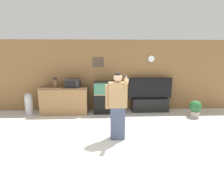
{
  "coord_description": "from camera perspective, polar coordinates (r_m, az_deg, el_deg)",
  "views": [
    {
      "loc": [
        -0.02,
        -3.29,
        2.02
      ],
      "look_at": [
        0.16,
        1.75,
        1.05
      ],
      "focal_mm": 28.0,
      "sensor_mm": 36.0,
      "label": 1
    }
  ],
  "objects": [
    {
      "name": "aquarium_on_stand",
      "position": [
        6.25,
        -1.29,
        -2.54
      ],
      "size": [
        1.01,
        0.47,
        1.14
      ],
      "color": "black",
      "rests_on": "ground_plane"
    },
    {
      "name": "microwave",
      "position": [
        6.25,
        -12.68,
        2.05
      ],
      "size": [
        0.49,
        0.38,
        0.28
      ],
      "color": "black",
      "rests_on": "counter_island"
    },
    {
      "name": "potted_plant",
      "position": [
        6.52,
        25.52,
        -5.46
      ],
      "size": [
        0.4,
        0.4,
        0.56
      ],
      "color": "#B2A899",
      "rests_on": "ground_plane"
    },
    {
      "name": "trash_bin",
      "position": [
        6.8,
        -25.5,
        -4.08
      ],
      "size": [
        0.28,
        0.28,
        0.76
      ],
      "color": "#B7B7BC",
      "rests_on": "ground_plane"
    },
    {
      "name": "counter_island",
      "position": [
        6.41,
        -15.19,
        -3.43
      ],
      "size": [
        1.66,
        0.61,
        0.95
      ],
      "color": "olive",
      "rests_on": "ground_plane"
    },
    {
      "name": "tv_on_stand",
      "position": [
        6.61,
        12.23,
        -3.8
      ],
      "size": [
        1.59,
        0.4,
        1.25
      ],
      "color": "black",
      "rests_on": "ground_plane"
    },
    {
      "name": "knife_block",
      "position": [
        6.39,
        -18.03,
        1.94
      ],
      "size": [
        0.12,
        0.09,
        0.35
      ],
      "color": "brown",
      "rests_on": "counter_island"
    },
    {
      "name": "ground_plane",
      "position": [
        3.86,
        -1.6,
        -20.64
      ],
      "size": [
        18.0,
        18.0,
        0.0
      ],
      "primitive_type": "plane",
      "color": "beige"
    },
    {
      "name": "wall_back_paneled",
      "position": [
        6.53,
        -1.88,
        4.55
      ],
      "size": [
        10.0,
        0.08,
        2.6
      ],
      "color": "olive",
      "rests_on": "ground_plane"
    },
    {
      "name": "person_standing",
      "position": [
        4.2,
        1.76,
        -5.04
      ],
      "size": [
        0.52,
        0.4,
        1.66
      ],
      "color": "#424C66",
      "rests_on": "ground_plane"
    }
  ]
}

